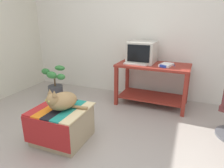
{
  "coord_description": "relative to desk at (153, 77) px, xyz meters",
  "views": [
    {
      "loc": [
        0.97,
        -1.78,
        1.48
      ],
      "look_at": [
        -0.07,
        0.85,
        0.55
      ],
      "focal_mm": 31.75,
      "sensor_mm": 36.0,
      "label": 1
    }
  ],
  "objects": [
    {
      "name": "pen",
      "position": [
        0.35,
        0.03,
        0.24
      ],
      "size": [
        0.03,
        0.14,
        0.01
      ],
      "primitive_type": "cylinder",
      "rotation": [
        0.0,
        1.57,
        1.74
      ],
      "color": "#2351B2",
      "rests_on": "desk"
    },
    {
      "name": "potted_plant",
      "position": [
        -1.81,
        -0.38,
        -0.23
      ],
      "size": [
        0.46,
        0.32,
        0.63
      ],
      "color": "#3D3D42",
      "rests_on": "ground_plane"
    },
    {
      "name": "ground_plane",
      "position": [
        -0.4,
        -1.6,
        -0.5
      ],
      "size": [
        14.0,
        14.0,
        0.0
      ],
      "primitive_type": "plane",
      "color": "#9E9389"
    },
    {
      "name": "keyboard",
      "position": [
        -0.28,
        -0.14,
        0.25
      ],
      "size": [
        0.4,
        0.16,
        0.02
      ],
      "primitive_type": "cube",
      "rotation": [
        0.0,
        0.0,
        -0.03
      ],
      "color": "beige",
      "rests_on": "desk"
    },
    {
      "name": "book",
      "position": [
        0.22,
        -0.06,
        0.26
      ],
      "size": [
        0.23,
        0.31,
        0.04
      ],
      "primitive_type": "cube",
      "rotation": [
        0.0,
        0.0,
        -0.25
      ],
      "color": "white",
      "rests_on": "desk"
    },
    {
      "name": "stapler",
      "position": [
        0.19,
        -0.19,
        0.26
      ],
      "size": [
        0.11,
        0.08,
        0.04
      ],
      "primitive_type": "cube",
      "rotation": [
        0.0,
        0.0,
        1.09
      ],
      "color": "#2342B7",
      "rests_on": "desk"
    },
    {
      "name": "tv_monitor",
      "position": [
        -0.23,
        0.08,
        0.42
      ],
      "size": [
        0.48,
        0.5,
        0.37
      ],
      "rotation": [
        0.0,
        0.0,
        -0.04
      ],
      "color": "#BCB7A8",
      "rests_on": "desk"
    },
    {
      "name": "cat",
      "position": [
        -0.8,
        -1.57,
        0.05
      ],
      "size": [
        0.48,
        0.44,
        0.29
      ],
      "rotation": [
        0.0,
        0.0,
        -0.31
      ],
      "color": "#9E7A4C",
      "rests_on": "ottoman_with_blanket"
    },
    {
      "name": "back_wall",
      "position": [
        -0.4,
        0.45,
        0.8
      ],
      "size": [
        8.0,
        0.1,
        2.6
      ],
      "primitive_type": "cube",
      "color": "silver",
      "rests_on": "ground_plane"
    },
    {
      "name": "desk",
      "position": [
        0.0,
        0.0,
        0.0
      ],
      "size": [
        1.25,
        0.7,
        0.74
      ],
      "rotation": [
        0.0,
        0.0,
        -0.04
      ],
      "color": "maroon",
      "rests_on": "ground_plane"
    },
    {
      "name": "ottoman_with_blanket",
      "position": [
        -0.83,
        -1.55,
        -0.28
      ],
      "size": [
        0.64,
        0.64,
        0.44
      ],
      "color": "tan",
      "rests_on": "ground_plane"
    }
  ]
}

